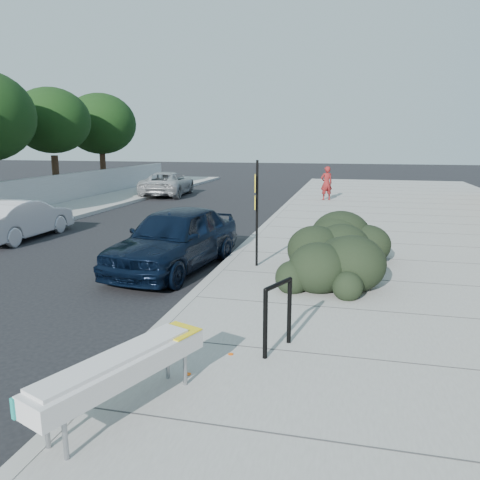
# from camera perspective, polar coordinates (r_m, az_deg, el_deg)

# --- Properties ---
(ground) EXTENTS (120.00, 120.00, 0.00)m
(ground) POSITION_cam_1_polar(r_m,az_deg,el_deg) (9.40, -5.96, -7.72)
(ground) COLOR black
(ground) RESTS_ON ground
(sidewalk_near) EXTENTS (11.20, 50.00, 0.15)m
(sidewalk_near) POSITION_cam_1_polar(r_m,az_deg,el_deg) (13.94, 23.85, -1.83)
(sidewalk_near) COLOR gray
(sidewalk_near) RESTS_ON ground
(curb_near) EXTENTS (0.22, 50.00, 0.17)m
(curb_near) POSITION_cam_1_polar(r_m,az_deg,el_deg) (14.00, 0.75, -0.68)
(curb_near) COLOR #9E9E99
(curb_near) RESTS_ON ground
(curb_far) EXTENTS (0.22, 50.00, 0.17)m
(curb_far) POSITION_cam_1_polar(r_m,az_deg,el_deg) (17.54, -25.68, 0.71)
(curb_far) COLOR #9E9E99
(curb_far) RESTS_ON ground
(tree_far_e) EXTENTS (4.00, 4.00, 5.90)m
(tree_far_e) POSITION_cam_1_polar(r_m,az_deg,el_deg) (27.19, -21.99, 13.32)
(tree_far_e) COLOR #332114
(tree_far_e) RESTS_ON ground
(tree_far_f) EXTENTS (4.40, 4.40, 6.07)m
(tree_far_f) POSITION_cam_1_polar(r_m,az_deg,el_deg) (31.43, -16.64, 13.39)
(tree_far_f) COLOR #332114
(tree_far_f) RESTS_ON ground
(bench) EXTENTS (1.27, 2.26, 0.68)m
(bench) POSITION_cam_1_polar(r_m,az_deg,el_deg) (5.53, -14.15, -14.94)
(bench) COLOR gray
(bench) RESTS_ON sidewalk_near
(bike_rack) EXTENTS (0.33, 0.66, 1.04)m
(bike_rack) POSITION_cam_1_polar(r_m,az_deg,el_deg) (6.84, 4.64, -8.45)
(bike_rack) COLOR black
(bike_rack) RESTS_ON sidewalk_near
(sign_post) EXTENTS (0.12, 0.29, 2.57)m
(sign_post) POSITION_cam_1_polar(r_m,az_deg,el_deg) (11.25, 2.01, 4.07)
(sign_post) COLOR black
(sign_post) RESTS_ON sidewalk_near
(hedge) EXTENTS (2.95, 4.39, 1.50)m
(hedge) POSITION_cam_1_polar(r_m,az_deg,el_deg) (11.07, 12.17, -0.04)
(hedge) COLOR black
(hedge) RESTS_ON sidewalk_near
(sedan_navy) EXTENTS (2.47, 4.82, 1.57)m
(sedan_navy) POSITION_cam_1_polar(r_m,az_deg,el_deg) (11.74, -7.95, 0.22)
(sedan_navy) COLOR black
(sedan_navy) RESTS_ON ground
(wagon_silver) EXTENTS (1.44, 3.99, 1.31)m
(wagon_silver) POSITION_cam_1_polar(r_m,az_deg,el_deg) (16.92, -25.12, 2.35)
(wagon_silver) COLOR silver
(wagon_silver) RESTS_ON ground
(suv_silver) EXTENTS (2.86, 5.23, 1.39)m
(suv_silver) POSITION_cam_1_polar(r_m,az_deg,el_deg) (27.94, -8.81, 6.80)
(suv_silver) COLOR #A0A3A5
(suv_silver) RESTS_ON ground
(pedestrian) EXTENTS (0.74, 0.63, 1.73)m
(pedestrian) POSITION_cam_1_polar(r_m,az_deg,el_deg) (24.75, 10.50, 6.83)
(pedestrian) COLOR maroon
(pedestrian) RESTS_ON sidewalk_near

